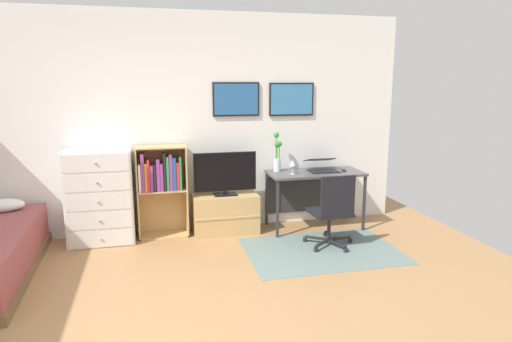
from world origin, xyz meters
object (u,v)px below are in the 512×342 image
object	(u,v)px
dresser	(100,197)
television	(225,174)
desk	(313,181)
office_chair	(333,209)
tv_stand	(225,213)
computer_mouse	(344,170)
wine_glass	(293,164)
bamboo_vase	(277,154)
bookshelf	(161,182)
laptop	(322,166)

from	to	relation	value
dresser	television	bearing A→B (deg)	-0.28
desk	office_chair	size ratio (longest dim) A/B	1.39
tv_stand	computer_mouse	xyz separation A→B (m)	(1.52, -0.13, 0.51)
television	wine_glass	bearing A→B (deg)	-9.87
computer_mouse	office_chair	bearing A→B (deg)	-121.88
computer_mouse	tv_stand	bearing A→B (deg)	175.03
dresser	desk	xyz separation A→B (m)	(2.62, 0.01, 0.05)
desk	dresser	bearing A→B (deg)	-179.87
television	tv_stand	bearing A→B (deg)	90.00
tv_stand	bamboo_vase	xyz separation A→B (m)	(0.69, 0.07, 0.71)
television	office_chair	xyz separation A→B (m)	(1.09, -0.79, -0.29)
bookshelf	tv_stand	size ratio (longest dim) A/B	1.38
laptop	bamboo_vase	world-z (taller)	bamboo_vase
tv_stand	computer_mouse	size ratio (longest dim) A/B	7.74
bookshelf	laptop	size ratio (longest dim) A/B	2.75
bamboo_vase	desk	bearing A→B (deg)	-9.19
office_chair	laptop	world-z (taller)	laptop
desk	tv_stand	bearing A→B (deg)	179.56
tv_stand	television	xyz separation A→B (m)	(0.00, -0.02, 0.51)
tv_stand	computer_mouse	world-z (taller)	computer_mouse
desk	bamboo_vase	world-z (taller)	bamboo_vase
computer_mouse	bookshelf	bearing A→B (deg)	175.64
office_chair	dresser	bearing A→B (deg)	160.55
desk	computer_mouse	size ratio (longest dim) A/B	11.52
desk	office_chair	xyz separation A→B (m)	(-0.06, -0.81, -0.14)
bookshelf	television	distance (m)	0.78
television	laptop	distance (m)	1.26
computer_mouse	wine_glass	world-z (taller)	wine_glass
television	bookshelf	bearing A→B (deg)	175.20
laptop	bamboo_vase	distance (m)	0.60
laptop	dresser	bearing A→B (deg)	-179.20
office_chair	television	bearing A→B (deg)	141.90
desk	computer_mouse	world-z (taller)	computer_mouse
computer_mouse	wine_glass	distance (m)	0.71
tv_stand	bookshelf	bearing A→B (deg)	176.84
computer_mouse	dresser	bearing A→B (deg)	177.76
bookshelf	wine_glass	size ratio (longest dim) A/B	6.19
laptop	computer_mouse	world-z (taller)	laptop
television	bamboo_vase	xyz separation A→B (m)	(0.69, 0.09, 0.20)
bookshelf	desk	xyz separation A→B (m)	(1.92, -0.05, -0.08)
bookshelf	office_chair	xyz separation A→B (m)	(1.86, -0.86, -0.22)
bookshelf	television	size ratio (longest dim) A/B	1.45
desk	office_chair	world-z (taller)	office_chair
laptop	television	bearing A→B (deg)	-179.17
tv_stand	desk	xyz separation A→B (m)	(1.15, -0.01, 0.36)
laptop	bamboo_vase	xyz separation A→B (m)	(-0.57, 0.09, 0.15)
bamboo_vase	wine_glass	xyz separation A→B (m)	(0.13, -0.23, -0.08)
bookshelf	laptop	xyz separation A→B (m)	(2.03, -0.07, 0.12)
dresser	tv_stand	xyz separation A→B (m)	(1.47, 0.01, -0.31)
dresser	bookshelf	bearing A→B (deg)	4.71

